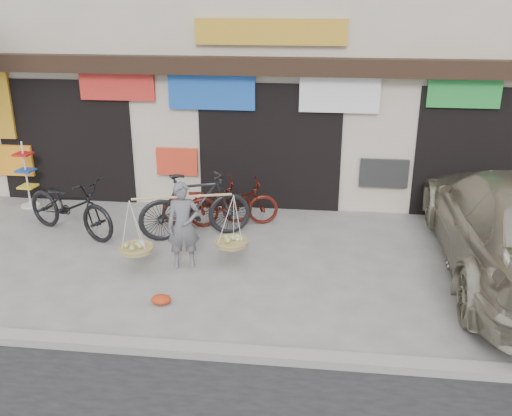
# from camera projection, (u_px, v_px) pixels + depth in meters

# --- Properties ---
(ground) EXTENTS (70.00, 70.00, 0.00)m
(ground) POSITION_uv_depth(u_px,v_px,m) (248.00, 283.00, 9.26)
(ground) COLOR gray
(ground) RESTS_ON ground
(kerb) EXTENTS (70.00, 0.25, 0.12)m
(kerb) POSITION_uv_depth(u_px,v_px,m) (228.00, 353.00, 7.38)
(kerb) COLOR gray
(kerb) RESTS_ON ground
(shophouse_block) EXTENTS (14.00, 6.32, 7.00)m
(shophouse_block) POSITION_uv_depth(u_px,v_px,m) (282.00, 34.00, 13.98)
(shophouse_block) COLOR beige
(shophouse_block) RESTS_ON ground
(street_vendor) EXTENTS (2.12, 1.00, 1.51)m
(street_vendor) POSITION_uv_depth(u_px,v_px,m) (184.00, 229.00, 9.60)
(street_vendor) COLOR slate
(street_vendor) RESTS_ON ground
(bike_0) EXTENTS (2.35, 1.64, 1.17)m
(bike_0) POSITION_uv_depth(u_px,v_px,m) (70.00, 205.00, 10.95)
(bike_0) COLOR black
(bike_0) RESTS_ON ground
(bike_1) EXTENTS (2.23, 1.37, 1.30)m
(bike_1) POSITION_uv_depth(u_px,v_px,m) (195.00, 206.00, 10.77)
(bike_1) COLOR black
(bike_1) RESTS_ON ground
(bike_2) EXTENTS (1.92, 1.08, 0.96)m
(bike_2) POSITION_uv_depth(u_px,v_px,m) (233.00, 203.00, 11.40)
(bike_2) COLOR #4F140D
(bike_2) RESTS_ON ground
(bike_3) EXTENTS (1.92, 1.08, 0.96)m
(bike_3) POSITION_uv_depth(u_px,v_px,m) (207.00, 202.00, 11.46)
(bike_3) COLOR #4F140D
(bike_3) RESTS_ON ground
(display_rack) EXTENTS (0.40, 0.40, 1.46)m
(display_rack) POSITION_uv_depth(u_px,v_px,m) (27.00, 181.00, 12.38)
(display_rack) COLOR silver
(display_rack) RESTS_ON ground
(red_bag) EXTENTS (0.31, 0.25, 0.14)m
(red_bag) POSITION_uv_depth(u_px,v_px,m) (161.00, 299.00, 8.64)
(red_bag) COLOR #BE3311
(red_bag) RESTS_ON ground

